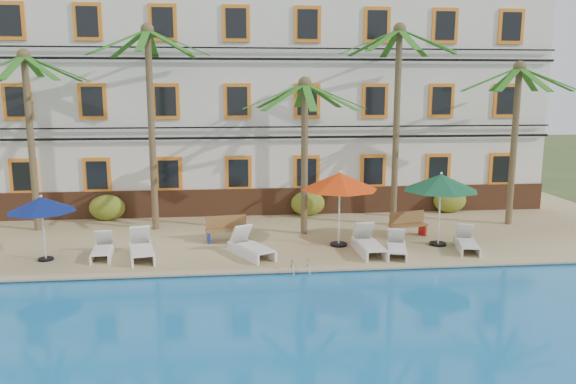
{
  "coord_description": "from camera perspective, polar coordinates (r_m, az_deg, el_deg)",
  "views": [
    {
      "loc": [
        -1.81,
        -17.36,
        5.79
      ],
      "look_at": [
        0.27,
        3.0,
        2.0
      ],
      "focal_mm": 35.0,
      "sensor_mm": 36.0,
      "label": 1
    }
  ],
  "objects": [
    {
      "name": "swimming_pool",
      "position": [
        11.95,
        3.78,
        -17.96
      ],
      "size": [
        26.0,
        12.0,
        0.2
      ],
      "primitive_type": "cube",
      "color": "#1972BB",
      "rests_on": "ground"
    },
    {
      "name": "lounger_f",
      "position": [
        20.5,
        17.7,
        -4.9
      ],
      "size": [
        1.05,
        1.89,
        0.85
      ],
      "color": "white",
      "rests_on": "pool_deck"
    },
    {
      "name": "lounger_c",
      "position": [
        18.92,
        -3.82,
        -5.57
      ],
      "size": [
        1.61,
        2.16,
        0.97
      ],
      "color": "white",
      "rests_on": "pool_deck"
    },
    {
      "name": "lounger_e",
      "position": [
        19.35,
        10.97,
        -5.52
      ],
      "size": [
        1.04,
        1.84,
        0.82
      ],
      "color": "white",
      "rests_on": "pool_deck"
    },
    {
      "name": "shrub_left",
      "position": [
        25.03,
        -17.91,
        -1.52
      ],
      "size": [
        1.5,
        0.9,
        1.1
      ],
      "primitive_type": "ellipsoid",
      "color": "#22611B",
      "rests_on": "pool_deck"
    },
    {
      "name": "palm_e",
      "position": [
        24.46,
        22.14,
        6.97
      ],
      "size": [
        4.64,
        4.64,
        6.61
      ],
      "color": "brown",
      "rests_on": "pool_deck"
    },
    {
      "name": "bench_left",
      "position": [
        20.77,
        -6.33,
        -3.7
      ],
      "size": [
        1.55,
        0.69,
        0.93
      ],
      "color": "olive",
      "rests_on": "pool_deck"
    },
    {
      "name": "umbrella_red",
      "position": [
        19.73,
        5.27,
        1.06
      ],
      "size": [
        2.72,
        2.72,
        2.72
      ],
      "color": "black",
      "rests_on": "pool_deck"
    },
    {
      "name": "shrub_mid",
      "position": [
        24.7,
        2.03,
        -1.17
      ],
      "size": [
        1.5,
        0.9,
        1.1
      ],
      "primitive_type": "ellipsoid",
      "color": "#22611B",
      "rests_on": "pool_deck"
    },
    {
      "name": "palm_c",
      "position": [
        21.17,
        1.69,
        6.26
      ],
      "size": [
        4.64,
        4.64,
        5.98
      ],
      "color": "brown",
      "rests_on": "pool_deck"
    },
    {
      "name": "umbrella_green",
      "position": [
        20.45,
        15.27,
        0.9
      ],
      "size": [
        2.65,
        2.65,
        2.65
      ],
      "color": "black",
      "rests_on": "pool_deck"
    },
    {
      "name": "lounger_b",
      "position": [
        19.26,
        -14.67,
        -5.59
      ],
      "size": [
        1.15,
        2.18,
        0.98
      ],
      "color": "white",
      "rests_on": "pool_deck"
    },
    {
      "name": "hotel_building",
      "position": [
        27.4,
        -2.08,
        9.62
      ],
      "size": [
        25.4,
        6.44,
        10.22
      ],
      "color": "silver",
      "rests_on": "pool_deck"
    },
    {
      "name": "ground",
      "position": [
        18.39,
        0.11,
        -7.86
      ],
      "size": [
        100.0,
        100.0,
        0.0
      ],
      "primitive_type": "plane",
      "color": "#384C23",
      "rests_on": "ground"
    },
    {
      "name": "pool_deck",
      "position": [
        23.13,
        -1.17,
        -3.68
      ],
      "size": [
        30.0,
        12.0,
        0.25
      ],
      "primitive_type": "cube",
      "color": "tan",
      "rests_on": "ground"
    },
    {
      "name": "palm_b",
      "position": [
        22.43,
        -13.82,
        9.18
      ],
      "size": [
        4.64,
        4.64,
        7.96
      ],
      "color": "brown",
      "rests_on": "pool_deck"
    },
    {
      "name": "lounger_d",
      "position": [
        19.38,
        8.16,
        -5.26
      ],
      "size": [
        0.82,
        2.09,
        0.97
      ],
      "color": "white",
      "rests_on": "pool_deck"
    },
    {
      "name": "pool_coping",
      "position": [
        17.45,
        0.42,
        -7.92
      ],
      "size": [
        30.0,
        0.35,
        0.06
      ],
      "primitive_type": "cube",
      "color": "tan",
      "rests_on": "pool_deck"
    },
    {
      "name": "shrub_right",
      "position": [
        26.36,
        16.11,
        -0.84
      ],
      "size": [
        1.5,
        0.9,
        1.1
      ],
      "primitive_type": "ellipsoid",
      "color": "#22611B",
      "rests_on": "pool_deck"
    },
    {
      "name": "palm_a",
      "position": [
        23.82,
        -24.86,
        7.26
      ],
      "size": [
        4.64,
        4.64,
        7.01
      ],
      "color": "brown",
      "rests_on": "pool_deck"
    },
    {
      "name": "lounger_a",
      "position": [
        19.78,
        -18.33,
        -5.52
      ],
      "size": [
        0.78,
        1.77,
        0.81
      ],
      "color": "white",
      "rests_on": "pool_deck"
    },
    {
      "name": "bench_right",
      "position": [
        21.78,
        12.01,
        -3.2
      ],
      "size": [
        1.57,
        0.85,
        0.93
      ],
      "color": "olive",
      "rests_on": "pool_deck"
    },
    {
      "name": "palm_d",
      "position": [
        22.93,
        11.05,
        9.45
      ],
      "size": [
        4.64,
        4.64,
        8.05
      ],
      "color": "brown",
      "rests_on": "pool_deck"
    },
    {
      "name": "umbrella_blue",
      "position": [
        19.7,
        -23.76,
        -1.19
      ],
      "size": [
        2.18,
        2.18,
        2.18
      ],
      "color": "black",
      "rests_on": "pool_deck"
    },
    {
      "name": "pool_ladder",
      "position": [
        17.39,
        1.27,
        -8.09
      ],
      "size": [
        0.54,
        0.74,
        0.74
      ],
      "color": "silver",
      "rests_on": "ground"
    }
  ]
}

